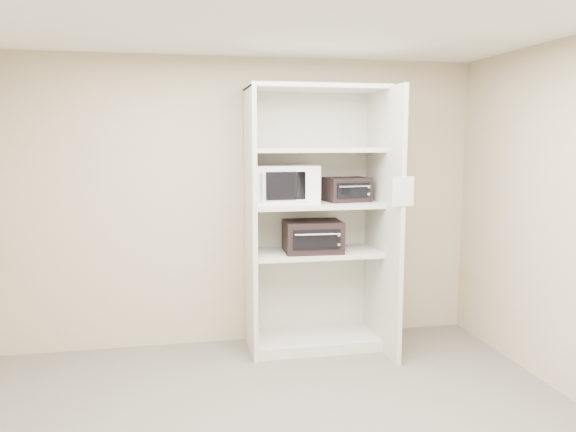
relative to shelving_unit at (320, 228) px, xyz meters
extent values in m
cube|color=white|center=(-0.67, -1.70, 1.57)|extent=(4.50, 4.00, 0.01)
cube|color=tan|center=(-0.67, 0.30, 0.22)|extent=(4.50, 0.02, 2.70)
cube|color=tan|center=(-0.67, -3.70, 0.22)|extent=(4.50, 0.02, 2.70)
cube|color=beige|center=(-0.65, -0.02, 0.07)|extent=(0.04, 0.60, 2.40)
cube|color=beige|center=(0.55, -0.17, 0.07)|extent=(0.04, 0.90, 2.40)
cube|color=beige|center=(-0.05, 0.28, 0.07)|extent=(1.24, 0.02, 2.40)
cube|color=beige|center=(-0.05, 0.00, -1.08)|extent=(1.16, 0.56, 0.10)
cube|color=beige|center=(-0.05, 0.00, -0.23)|extent=(1.16, 0.56, 0.04)
cube|color=beige|center=(-0.05, 0.00, 0.22)|extent=(1.16, 0.56, 0.04)
cube|color=beige|center=(-0.05, 0.00, 0.72)|extent=(1.16, 0.56, 0.04)
cube|color=beige|center=(-0.05, 0.00, 1.27)|extent=(1.24, 0.60, 0.04)
cube|color=white|center=(-0.33, 0.05, 0.41)|extent=(0.58, 0.45, 0.34)
cube|color=black|center=(0.26, 0.03, 0.35)|extent=(0.42, 0.34, 0.22)
cube|color=black|center=(-0.08, -0.05, -0.07)|extent=(0.53, 0.41, 0.29)
cube|color=white|center=(0.55, -0.63, 0.39)|extent=(0.19, 0.02, 0.24)
camera|label=1|loc=(-1.29, -4.97, 0.81)|focal=35.00mm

